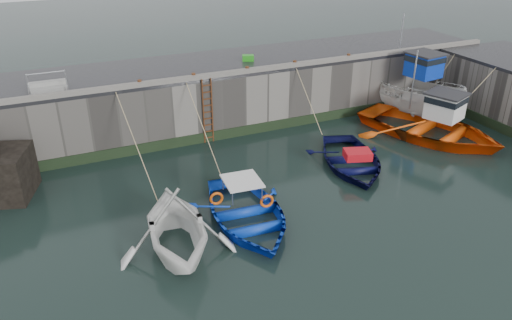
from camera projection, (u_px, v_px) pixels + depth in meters
name	position (u px, v px, depth m)	size (l,w,h in m)	color
ground	(361.00, 241.00, 17.07)	(120.00, 120.00, 0.00)	black
quay_back	(227.00, 92.00, 26.60)	(30.00, 5.00, 3.00)	slate
road_back	(227.00, 63.00, 25.89)	(30.00, 5.00, 0.16)	black
kerb_back	(244.00, 71.00, 23.89)	(30.00, 0.30, 0.20)	slate
algae_back	(246.00, 130.00, 25.08)	(30.00, 0.08, 0.50)	black
ladder	(208.00, 111.00, 23.71)	(0.51, 0.08, 3.20)	#3F1E0F
boat_near_white	(178.00, 250.00, 16.63)	(4.10, 4.75, 2.51)	white
boat_near_white_rope	(143.00, 181.00, 20.87)	(0.04, 6.00, 3.10)	tan
boat_near_blue	(247.00, 221.00, 18.19)	(3.88, 5.43, 1.12)	#0C3AC2
boat_near_blue_rope	(204.00, 165.00, 22.17)	(0.04, 5.40, 3.10)	tan
boat_near_navy	(351.00, 165.00, 22.16)	(3.63, 5.09, 1.05)	#090B3B
boat_near_navy_rope	(308.00, 134.00, 25.24)	(0.04, 3.65, 3.10)	tan
boat_far_white	(411.00, 95.00, 27.39)	(3.46, 7.08, 5.62)	silver
boat_far_orange	(430.00, 128.00, 24.79)	(7.49, 8.66, 4.50)	#F6540C
fish_crate	(248.00, 58.00, 25.88)	(0.59, 0.39, 0.29)	#23941B
railing	(48.00, 86.00, 21.53)	(1.60, 1.05, 1.00)	#A5A8AD
bollard_a	(140.00, 83.00, 22.12)	(0.18, 0.18, 0.28)	#3F1E0F
bollard_b	(194.00, 76.00, 23.04)	(0.18, 0.18, 0.28)	#3F1E0F
bollard_c	(247.00, 69.00, 24.03)	(0.18, 0.18, 0.28)	#3F1E0F
bollard_d	(295.00, 63.00, 24.98)	(0.18, 0.18, 0.28)	#3F1E0F
bollard_e	(349.00, 56.00, 26.16)	(0.18, 0.18, 0.28)	#3F1E0F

